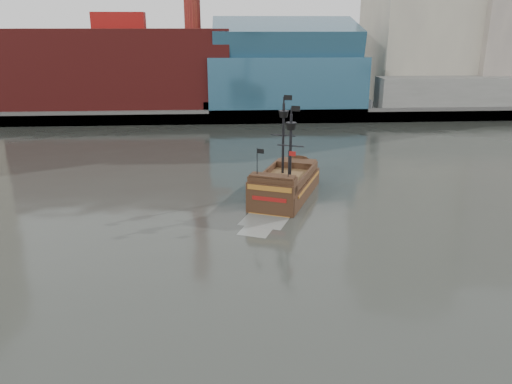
{
  "coord_description": "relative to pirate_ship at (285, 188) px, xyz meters",
  "views": [
    {
      "loc": [
        -2.38,
        -30.48,
        17.31
      ],
      "look_at": [
        0.28,
        9.52,
        4.0
      ],
      "focal_mm": 35.0,
      "sensor_mm": 36.0,
      "label": 1
    }
  ],
  "objects": [
    {
      "name": "promenade_far",
      "position": [
        -4.06,
        72.32,
        -0.03
      ],
      "size": [
        220.0,
        60.0,
        2.0
      ],
      "primitive_type": "cube",
      "color": "slate",
      "rests_on": "ground"
    },
    {
      "name": "seawall",
      "position": [
        -4.06,
        42.82,
        0.27
      ],
      "size": [
        220.0,
        1.0,
        2.6
      ],
      "primitive_type": "cube",
      "color": "#4C4C49",
      "rests_on": "ground"
    },
    {
      "name": "pirate_ship",
      "position": [
        0.0,
        0.0,
        0.0
      ],
      "size": [
        9.91,
        15.75,
        11.36
      ],
      "rotation": [
        0.0,
        0.0,
        -0.39
      ],
      "color": "black",
      "rests_on": "ground"
    },
    {
      "name": "ground",
      "position": [
        -4.06,
        -19.68,
        -1.03
      ],
      "size": [
        400.0,
        400.0,
        0.0
      ],
      "primitive_type": "plane",
      "color": "#252823",
      "rests_on": "ground"
    }
  ]
}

